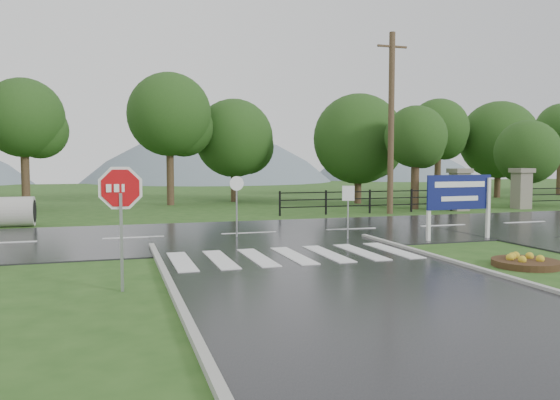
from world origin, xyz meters
name	(u,v)px	position (x,y,z in m)	size (l,w,h in m)	color
ground	(380,303)	(0.00, 0.00, 0.00)	(120.00, 120.00, 0.00)	#274D19
main_road	(249,234)	(0.00, 10.00, 0.00)	(90.00, 8.00, 0.04)	black
crosswalk	(293,255)	(0.00, 5.00, 0.06)	(6.50, 2.80, 0.02)	silver
pillar_west	(459,188)	(13.00, 16.00, 1.18)	(1.00, 1.00, 2.24)	gray
pillar_east	(521,187)	(17.00, 16.00, 1.18)	(1.00, 1.00, 2.24)	gray
fence_west	(370,199)	(7.75, 16.00, 0.72)	(9.58, 0.08, 1.20)	black
hills	(177,295)	(3.49, 65.00, -15.54)	(102.00, 48.00, 48.00)	slate
treeline	(210,205)	(1.00, 24.00, 0.00)	(83.20, 5.20, 10.00)	#1A3B12
stop_sign	(121,199)	(-4.49, 2.35, 1.86)	(1.18, 0.12, 2.67)	#939399
estate_billboard	(459,196)	(6.23, 6.45, 1.49)	(2.47, 0.18, 2.16)	silver
flower_bed	(526,262)	(5.11, 2.11, 0.12)	(1.63, 1.63, 0.33)	#332111
reg_sign_small	(348,201)	(2.77, 7.58, 1.31)	(0.39, 0.14, 1.80)	#939399
reg_sign_round	(237,199)	(-0.63, 9.17, 1.35)	(0.49, 0.08, 2.11)	#939399
utility_pole_east	(391,122)	(8.62, 15.50, 4.54)	(1.59, 0.30, 8.94)	#473523
entrance_tree_left	(416,137)	(11.21, 17.50, 3.93)	(3.38, 3.38, 5.66)	#3D2B1C
entrance_tree_right	(527,152)	(18.64, 17.50, 3.14)	(3.74, 3.74, 5.03)	#3D2B1C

